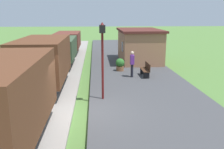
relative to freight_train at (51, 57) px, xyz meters
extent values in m
plane|color=#517A38|center=(2.40, -6.49, -1.55)|extent=(160.00, 160.00, 0.00)
cube|color=#424244|center=(5.60, -6.49, -1.43)|extent=(6.00, 60.00, 0.25)
cube|color=gray|center=(0.00, -6.49, -1.49)|extent=(3.80, 60.00, 0.12)
cube|color=slate|center=(0.72, -6.49, -1.36)|extent=(0.07, 60.00, 0.14)
cube|color=slate|center=(-0.72, -6.49, -1.36)|extent=(0.07, 60.00, 0.14)
cube|color=brown|center=(0.00, -9.09, 0.33)|extent=(2.50, 5.60, 2.20)
cube|color=black|center=(0.00, -9.09, -0.62)|extent=(2.10, 5.15, 0.50)
cylinder|color=black|center=(0.00, -7.30, -0.87)|extent=(1.56, 0.84, 0.84)
cylinder|color=black|center=(0.00, -6.14, -0.62)|extent=(0.20, 0.30, 0.20)
cube|color=brown|center=(0.00, -2.49, 0.33)|extent=(2.50, 5.60, 2.20)
cube|color=black|center=(0.00, -2.49, -0.62)|extent=(2.10, 5.15, 0.50)
cylinder|color=black|center=(0.00, -0.70, -0.87)|extent=(1.56, 0.84, 0.84)
cylinder|color=black|center=(0.00, -4.28, -0.87)|extent=(1.56, 0.84, 0.84)
cylinder|color=black|center=(0.00, 0.46, -0.62)|extent=(0.20, 0.30, 0.20)
cylinder|color=black|center=(0.00, -5.44, -0.62)|extent=(0.20, 0.30, 0.20)
cube|color=#384C33|center=(0.00, 4.11, 0.03)|extent=(2.50, 5.60, 1.60)
cube|color=black|center=(0.00, 4.11, -0.62)|extent=(2.10, 5.15, 0.50)
cylinder|color=black|center=(0.00, 5.90, -0.87)|extent=(1.56, 0.84, 0.84)
cylinder|color=black|center=(0.00, 2.32, -0.87)|extent=(1.56, 0.84, 0.84)
cylinder|color=black|center=(0.00, 7.06, -0.62)|extent=(0.20, 0.30, 0.20)
cylinder|color=black|center=(0.00, 1.16, -0.62)|extent=(0.20, 0.30, 0.20)
cube|color=brown|center=(0.00, 10.71, 0.03)|extent=(2.50, 5.60, 1.60)
cube|color=black|center=(0.00, 10.71, -0.62)|extent=(2.10, 5.15, 0.50)
cylinder|color=black|center=(0.00, 12.50, -0.87)|extent=(1.56, 0.84, 0.84)
cylinder|color=black|center=(0.00, 8.92, -0.87)|extent=(1.56, 0.84, 0.84)
cylinder|color=black|center=(0.00, 13.66, -0.62)|extent=(0.20, 0.30, 0.20)
cylinder|color=black|center=(0.00, 7.76, -0.62)|extent=(0.20, 0.30, 0.20)
cube|color=#9E6B4C|center=(6.80, 4.97, 0.00)|extent=(3.20, 5.50, 2.60)
cube|color=#51231E|center=(6.80, 4.97, 1.39)|extent=(3.50, 5.80, 0.18)
cube|color=black|center=(5.19, 3.87, 0.13)|extent=(0.03, 0.90, 0.80)
cube|color=#422819|center=(6.20, -0.60, -0.86)|extent=(0.42, 1.50, 0.04)
cube|color=#422819|center=(6.39, -0.60, -0.62)|extent=(0.04, 1.50, 0.45)
cube|color=black|center=(6.20, -1.20, -1.09)|extent=(0.38, 0.06, 0.42)
cube|color=black|center=(6.20, 0.00, -1.09)|extent=(0.38, 0.06, 0.42)
cylinder|color=black|center=(5.33, -0.78, -0.87)|extent=(0.15, 0.15, 0.86)
cylinder|color=black|center=(5.33, -0.62, -0.87)|extent=(0.15, 0.15, 0.86)
cube|color=#662D8C|center=(5.33, -0.70, -0.14)|extent=(0.24, 0.38, 0.60)
sphere|color=beige|center=(5.33, -0.70, 0.30)|extent=(0.22, 0.22, 0.22)
cylinder|color=brown|center=(4.73, 1.16, -1.13)|extent=(0.56, 0.56, 0.34)
sphere|color=#2D6B28|center=(4.73, 1.16, -0.71)|extent=(0.64, 0.64, 0.64)
cylinder|color=#591414|center=(3.26, -4.92, 0.30)|extent=(0.11, 0.11, 3.20)
cube|color=black|center=(3.26, -4.92, 2.08)|extent=(0.28, 0.28, 0.36)
sphere|color=#F2E5BF|center=(3.26, -4.92, 2.08)|extent=(0.20, 0.20, 0.20)
cone|color=#591414|center=(3.26, -4.92, 2.32)|extent=(0.20, 0.20, 0.16)
camera|label=1|loc=(2.90, -16.41, 2.74)|focal=39.56mm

